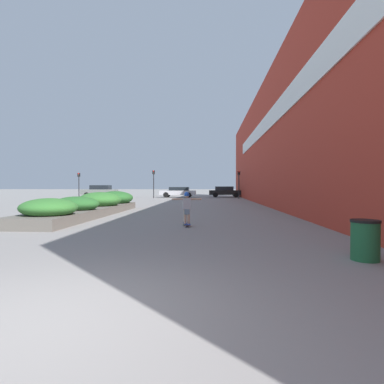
% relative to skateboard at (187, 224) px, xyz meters
% --- Properties ---
extents(ground_plane, '(300.00, 300.00, 0.00)m').
position_rel_skateboard_xyz_m(ground_plane, '(-0.94, -7.82, -0.07)').
color(ground_plane, gray).
extents(building_wall_right, '(0.67, 49.17, 9.58)m').
position_rel_skateboard_xyz_m(building_wall_right, '(5.24, 12.20, 4.73)').
color(building_wall_right, '#B23323').
rests_on(building_wall_right, ground_plane).
extents(planter_box, '(2.31, 10.77, 1.16)m').
position_rel_skateboard_xyz_m(planter_box, '(-5.20, 4.25, 0.44)').
color(planter_box, '#605B54').
rests_on(planter_box, ground_plane).
extents(skateboard, '(0.35, 0.80, 0.10)m').
position_rel_skateboard_xyz_m(skateboard, '(0.00, 0.00, 0.00)').
color(skateboard, navy).
rests_on(skateboard, ground_plane).
extents(skateboarder, '(1.08, 0.27, 1.16)m').
position_rel_skateboard_xyz_m(skateboarder, '(0.00, 0.00, 0.73)').
color(skateboarder, tan).
rests_on(skateboarder, skateboard).
extents(trash_bin, '(0.55, 0.55, 0.80)m').
position_rel_skateboard_xyz_m(trash_bin, '(3.91, -4.81, 0.33)').
color(trash_bin, '#1E5B33').
rests_on(trash_bin, ground_plane).
extents(car_leftmost, '(4.77, 1.91, 1.63)m').
position_rel_skateboard_xyz_m(car_leftmost, '(-14.51, 29.96, 0.77)').
color(car_leftmost, slate).
rests_on(car_leftmost, ground_plane).
extents(car_center_left, '(4.74, 1.88, 1.37)m').
position_rel_skateboard_xyz_m(car_center_left, '(-3.36, 28.59, 0.68)').
color(car_center_left, '#BCBCC1').
rests_on(car_center_left, ground_plane).
extents(car_center_right, '(4.35, 2.00, 1.58)m').
position_rel_skateboard_xyz_m(car_center_right, '(12.12, 32.30, 0.74)').
color(car_center_right, maroon).
rests_on(car_center_right, ground_plane).
extents(car_rightmost, '(4.40, 2.05, 1.45)m').
position_rel_skateboard_xyz_m(car_rightmost, '(2.88, 29.72, 0.70)').
color(car_rightmost, black).
rests_on(car_rightmost, ground_plane).
extents(traffic_light_left, '(0.28, 0.30, 3.42)m').
position_rel_skateboard_xyz_m(traffic_light_left, '(-6.09, 25.60, 2.26)').
color(traffic_light_left, black).
rests_on(traffic_light_left, ground_plane).
extents(traffic_light_right, '(0.28, 0.30, 3.26)m').
position_rel_skateboard_xyz_m(traffic_light_right, '(4.27, 24.76, 2.17)').
color(traffic_light_right, black).
rests_on(traffic_light_right, ground_plane).
extents(traffic_light_far_left, '(0.28, 0.30, 3.12)m').
position_rel_skateboard_xyz_m(traffic_light_far_left, '(-15.36, 25.21, 2.08)').
color(traffic_light_far_left, black).
rests_on(traffic_light_far_left, ground_plane).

